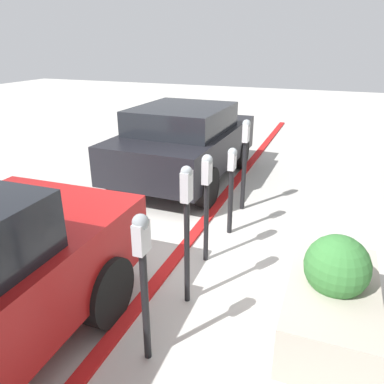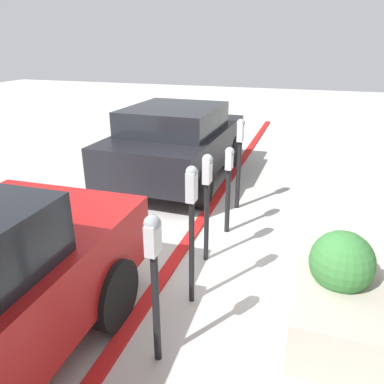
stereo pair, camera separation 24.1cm
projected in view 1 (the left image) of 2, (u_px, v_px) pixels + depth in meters
name	position (u px, v px, depth m)	size (l,w,h in m)	color
ground_plane	(185.00, 254.00, 5.22)	(40.00, 40.00, 0.00)	beige
curb_strip	(180.00, 252.00, 5.24)	(19.00, 0.16, 0.04)	red
parking_meter_nearest	(143.00, 265.00, 3.16)	(0.17, 0.14, 1.49)	black
parking_meter_second	(187.00, 215.00, 3.90)	(0.14, 0.12, 1.62)	black
parking_meter_middle	(207.00, 190.00, 4.72)	(0.16, 0.14, 1.49)	black
parking_meter_fourth	(231.00, 179.00, 5.49)	(0.16, 0.14, 1.36)	black
parking_meter_farthest	(245.00, 153.00, 6.26)	(0.17, 0.14, 1.58)	black
planter_box	(332.00, 298.00, 3.73)	(1.68, 0.86, 1.07)	#B2A899
parked_car_middle	(185.00, 141.00, 7.70)	(3.88, 2.02, 1.57)	black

